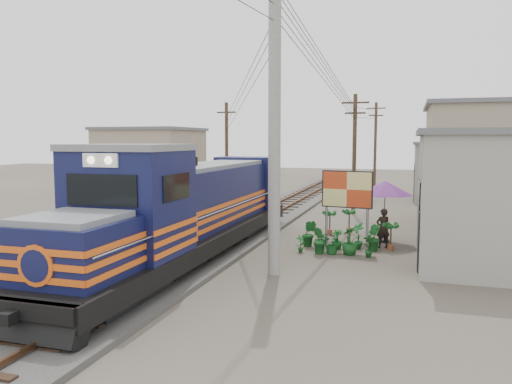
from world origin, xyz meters
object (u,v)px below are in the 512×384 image
(market_umbrella, at_px, (385,188))
(vendor, at_px, (383,228))
(billboard, at_px, (347,192))
(locomotive, at_px, (186,212))

(market_umbrella, distance_m, vendor, 1.95)
(billboard, relative_size, market_umbrella, 1.12)
(billboard, xyz_separation_m, vendor, (1.39, 0.61, -1.50))
(locomotive, xyz_separation_m, vendor, (6.67, 4.20, -0.97))
(billboard, bearing_deg, vendor, 32.06)
(billboard, distance_m, market_umbrella, 2.30)
(billboard, distance_m, vendor, 2.13)
(locomotive, height_order, vendor, locomotive)
(market_umbrella, relative_size, vendor, 1.74)
(locomotive, bearing_deg, billboard, 34.18)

